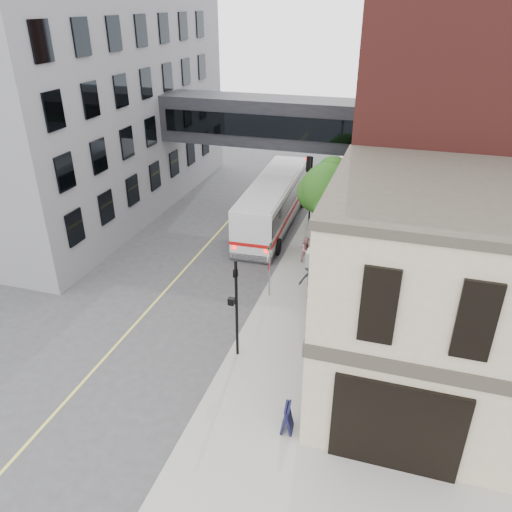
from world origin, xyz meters
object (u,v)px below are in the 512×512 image
Objects in this scene: newspaper_box at (313,275)px; sandwich_board at (287,418)px; pedestrian_c at (311,281)px; pedestrian_a at (328,244)px; pedestrian_b at (307,250)px; bus at (274,201)px.

sandwich_board is (1.17, -10.44, 0.14)m from newspaper_box.
newspaper_box is (-0.18, 1.53, -0.55)m from pedestrian_c.
pedestrian_a reaches higher than pedestrian_b.
bus is 9.66m from pedestrian_c.
newspaper_box is at bearing -104.00° from pedestrian_b.
bus reaches higher than sandwich_board.
pedestrian_b reaches higher than newspaper_box.
newspaper_box is at bearing -71.89° from pedestrian_a.
sandwich_board is at bearing -81.96° from pedestrian_c.
pedestrian_b is 1.82× the size of newspaper_box.
bus is at bearing 90.10° from pedestrian_b.
newspaper_box is at bearing 98.49° from pedestrian_c.
sandwich_board is (1.99, -12.66, -0.20)m from pedestrian_b.
pedestrian_b is 3.89m from pedestrian_c.
pedestrian_c is at bearing -109.31° from pedestrian_b.
sandwich_board is at bearing -115.32° from pedestrian_b.
pedestrian_b is 2.39m from newspaper_box.
pedestrian_b is at bearing 93.10° from sandwich_board.
bus is 8.29m from newspaper_box.
bus is 13.84× the size of newspaper_box.
pedestrian_c is (1.00, -3.75, 0.20)m from pedestrian_b.
pedestrian_b is (3.32, -4.86, -0.83)m from bus.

